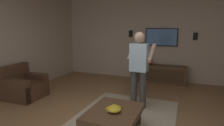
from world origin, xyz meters
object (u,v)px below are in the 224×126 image
tv (161,37)px  coffee_table (114,116)px  book (113,108)px  wall_speaker_left (195,36)px  wall_speaker_right (131,34)px  person_standing (139,66)px  armchair (24,87)px  media_console (159,74)px  vase_round (149,61)px  bowl (114,109)px  remote_white (112,111)px

tv → coffee_table: bearing=-3.9°
book → wall_speaker_left: size_ratio=1.00×
wall_speaker_right → coffee_table: bearing=-167.6°
person_standing → wall_speaker_right: bearing=23.4°
armchair → media_console: 3.95m
media_console → person_standing: size_ratio=1.04×
vase_round → bowl: bearing=-178.2°
armchair → bowl: 2.80m
bowl → wall_speaker_left: bearing=-18.4°
coffee_table → wall_speaker_left: wall_speaker_left is taller
remote_white → bowl: bearing=-16.3°
coffee_table → vase_round: size_ratio=4.55×
person_standing → vase_round: person_standing is taller
armchair → person_standing: 2.91m
book → vase_round: bearing=17.2°
armchair → tv: 4.27m
armchair → wall_speaker_left: (2.91, -3.92, 1.20)m
tv → vase_round: (-0.20, 0.32, -0.77)m
remote_white → tv: bearing=68.4°
media_console → bowl: bearing=-3.6°
coffee_table → remote_white: remote_white is taller
tv → armchair: bearing=-45.1°
remote_white → book: book is taller
bowl → wall_speaker_left: (3.65, -1.22, 1.03)m
person_standing → wall_speaker_left: (2.44, -1.13, 0.55)m
armchair → person_standing: bearing=7.8°
armchair → remote_white: size_ratio=5.57×
book → wall_speaker_right: 3.81m
remote_white → person_standing: bearing=66.1°
person_standing → bowl: 1.31m
armchair → book: 2.73m
tv → bowl: tv is taller
armchair → book: armchair is taller
tv → wall_speaker_right: (0.01, 1.03, 0.10)m
coffee_table → wall_speaker_left: bearing=-19.1°
media_console → wall_speaker_left: bearing=104.2°
tv → remote_white: size_ratio=6.78×
person_standing → vase_round: bearing=8.2°
bowl → remote_white: size_ratio=1.49×
coffee_table → media_console: bearing=-4.1°
armchair → wall_speaker_right: wall_speaker_right is taller
tv → bowl: 3.78m
bowl → book: bowl is taller
remote_white → book: size_ratio=0.68×
person_standing → wall_speaker_left: bearing=-21.8°
person_standing → bowl: (-1.21, 0.09, -0.48)m
coffee_table → tv: (3.58, -0.24, 1.14)m
book → person_standing: bearing=9.0°
vase_round → tv: bearing=-58.0°
media_console → book: size_ratio=7.73×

